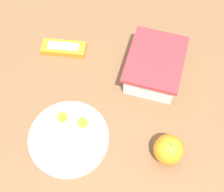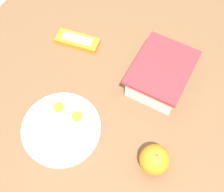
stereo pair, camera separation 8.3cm
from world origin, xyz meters
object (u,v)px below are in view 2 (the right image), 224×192
(orange_fruit, at_px, (155,160))
(candy_bar, at_px, (78,41))
(rice_plate, at_px, (60,129))
(food_container, at_px, (161,75))

(orange_fruit, height_order, candy_bar, orange_fruit)
(rice_plate, relative_size, candy_bar, 1.51)
(rice_plate, bearing_deg, orange_fruit, 97.61)
(rice_plate, distance_m, candy_bar, 0.29)
(food_container, bearing_deg, rice_plate, -32.40)
(food_container, distance_m, orange_fruit, 0.24)
(food_container, bearing_deg, candy_bar, -91.86)
(orange_fruit, bearing_deg, candy_bar, -123.17)
(orange_fruit, bearing_deg, rice_plate, -82.39)
(rice_plate, bearing_deg, candy_bar, -157.50)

